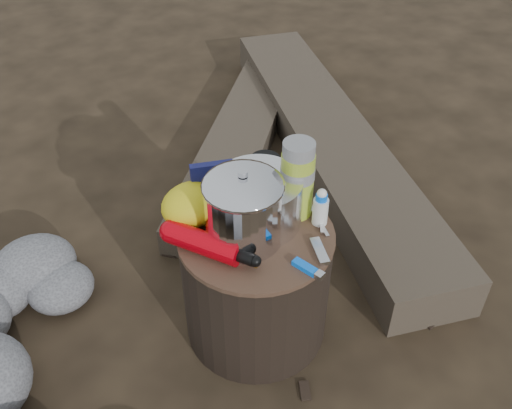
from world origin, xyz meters
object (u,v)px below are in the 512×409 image
camping_pot (243,207)px  fuel_bottle (204,243)px  thermos (297,179)px  stump (256,283)px  log_main (329,142)px  travel_mug (265,176)px

camping_pot → fuel_bottle: camping_pot is taller
camping_pot → thermos: 0.17m
thermos → fuel_bottle: bearing=-179.5°
stump → fuel_bottle: 0.26m
stump → log_main: stump is taller
stump → camping_pot: camping_pot is taller
log_main → fuel_bottle: (-0.88, -0.56, 0.33)m
log_main → camping_pot: 1.04m
log_main → thermos: (-0.60, -0.56, 0.41)m
log_main → camping_pot: bearing=-125.4°
log_main → fuel_bottle: 1.10m
stump → log_main: bearing=37.9°
stump → thermos: bearing=6.5°
fuel_bottle → thermos: size_ratio=1.16×
log_main → camping_pot: camping_pot is taller
travel_mug → log_main: bearing=35.5°
camping_pot → thermos: size_ratio=0.91×
camping_pot → fuel_bottle: (-0.11, 0.01, -0.07)m
camping_pot → stump: bearing=-12.1°
camping_pot → thermos: thermos is taller
camping_pot → log_main: bearing=36.3°
log_main → camping_pot: size_ratio=9.18×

